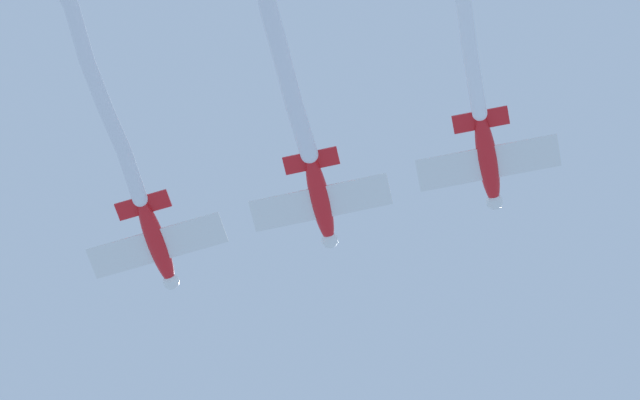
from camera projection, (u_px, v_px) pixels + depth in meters
airplane_lead at (488, 161)px, 74.98m from camera, size 6.56×6.27×1.86m
airplane_left_wing at (321, 201)px, 76.10m from camera, size 6.63×6.19×1.86m
airplane_right_wing at (157, 244)px, 76.66m from camera, size 6.89×6.00×1.86m
smoke_trail_right_wing at (79, 37)px, 73.95m from camera, size 10.77×15.31×3.72m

